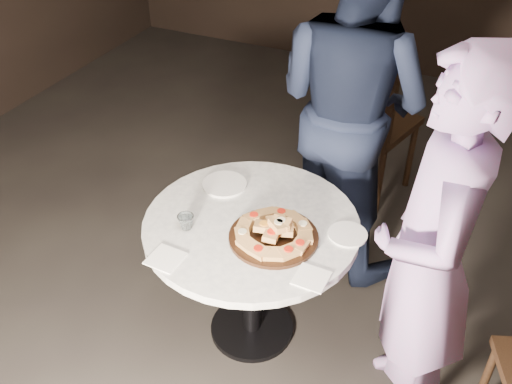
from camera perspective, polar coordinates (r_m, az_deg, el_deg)
floor at (r=3.01m, az=1.44°, el=-14.57°), size 7.00×7.00×0.00m
table at (r=2.63m, az=-0.46°, el=-5.24°), size 1.02×1.02×0.73m
serving_board at (r=2.45m, az=1.77°, el=-4.52°), size 0.43×0.43×0.02m
focaccia_pile at (r=2.42m, az=1.85°, el=-3.91°), size 0.35×0.35×0.09m
plate_left at (r=2.76m, az=-3.17°, el=0.78°), size 0.25×0.25×0.01m
plate_right at (r=2.50m, az=9.15°, el=-4.19°), size 0.21×0.21×0.01m
water_glass at (r=2.50m, az=-7.02°, el=-2.99°), size 0.09×0.09×0.07m
napkin_near at (r=2.39m, az=-9.04°, el=-6.58°), size 0.14×0.14×0.01m
napkin_far at (r=2.29m, az=5.56°, el=-8.54°), size 0.13×0.13×0.01m
chair_far at (r=3.66m, az=10.94°, el=7.29°), size 0.60×0.61×1.03m
diner_navy at (r=3.03m, az=9.50°, el=8.68°), size 1.13×1.02×1.90m
diner_teal at (r=2.24m, az=16.74°, el=-6.64°), size 0.55×0.71×1.73m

